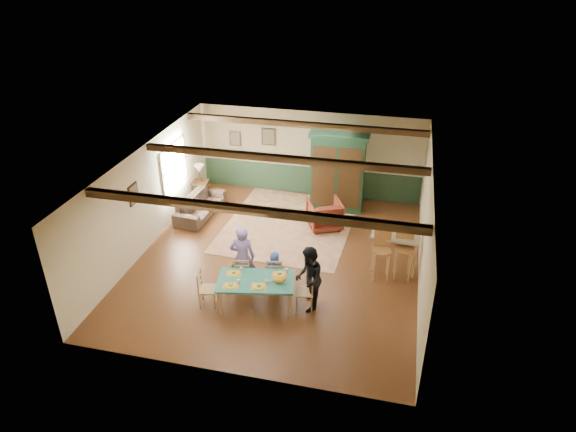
% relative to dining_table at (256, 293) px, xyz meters
% --- Properties ---
extents(floor, '(8.00, 8.00, 0.00)m').
position_rel_dining_table_xyz_m(floor, '(0.01, 1.94, -0.35)').
color(floor, '#4C2915').
rests_on(floor, ground).
extents(wall_back, '(7.00, 0.02, 2.70)m').
position_rel_dining_table_xyz_m(wall_back, '(0.01, 5.94, 1.00)').
color(wall_back, beige).
rests_on(wall_back, floor).
extents(wall_left, '(0.02, 8.00, 2.70)m').
position_rel_dining_table_xyz_m(wall_left, '(-3.49, 1.94, 1.00)').
color(wall_left, beige).
rests_on(wall_left, floor).
extents(wall_right, '(0.02, 8.00, 2.70)m').
position_rel_dining_table_xyz_m(wall_right, '(3.51, 1.94, 1.00)').
color(wall_right, beige).
rests_on(wall_right, floor).
extents(ceiling, '(7.00, 8.00, 0.02)m').
position_rel_dining_table_xyz_m(ceiling, '(0.01, 1.94, 2.35)').
color(ceiling, silver).
rests_on(ceiling, wall_back).
extents(wainscot_back, '(6.95, 0.03, 0.90)m').
position_rel_dining_table_xyz_m(wainscot_back, '(0.01, 5.92, 0.10)').
color(wainscot_back, '#1F3A24').
rests_on(wainscot_back, floor).
extents(ceiling_beam_front, '(6.95, 0.16, 0.16)m').
position_rel_dining_table_xyz_m(ceiling_beam_front, '(0.01, -0.36, 2.26)').
color(ceiling_beam_front, black).
rests_on(ceiling_beam_front, ceiling).
extents(ceiling_beam_mid, '(6.95, 0.16, 0.16)m').
position_rel_dining_table_xyz_m(ceiling_beam_mid, '(0.01, 2.34, 2.26)').
color(ceiling_beam_mid, black).
rests_on(ceiling_beam_mid, ceiling).
extents(ceiling_beam_back, '(6.95, 0.16, 0.16)m').
position_rel_dining_table_xyz_m(ceiling_beam_back, '(0.01, 4.94, 2.26)').
color(ceiling_beam_back, black).
rests_on(ceiling_beam_back, ceiling).
extents(window_left, '(0.06, 1.60, 1.30)m').
position_rel_dining_table_xyz_m(window_left, '(-3.46, 3.64, 1.20)').
color(window_left, white).
rests_on(window_left, wall_left).
extents(picture_left_wall, '(0.04, 0.42, 0.52)m').
position_rel_dining_table_xyz_m(picture_left_wall, '(-3.46, 1.34, 1.40)').
color(picture_left_wall, gray).
rests_on(picture_left_wall, wall_left).
extents(picture_back_a, '(0.45, 0.04, 0.55)m').
position_rel_dining_table_xyz_m(picture_back_a, '(-1.29, 5.91, 1.45)').
color(picture_back_a, gray).
rests_on(picture_back_a, wall_back).
extents(picture_back_b, '(0.38, 0.04, 0.48)m').
position_rel_dining_table_xyz_m(picture_back_b, '(-2.39, 5.91, 1.30)').
color(picture_back_b, gray).
rests_on(picture_back_b, wall_back).
extents(dining_table, '(1.81, 1.22, 0.69)m').
position_rel_dining_table_xyz_m(dining_table, '(0.00, 0.00, 0.00)').
color(dining_table, '#216B58').
rests_on(dining_table, floor).
extents(dining_chair_far_left, '(0.46, 0.47, 0.88)m').
position_rel_dining_table_xyz_m(dining_chair_far_left, '(-0.49, 0.58, 0.09)').
color(dining_chair_far_left, tan).
rests_on(dining_chair_far_left, floor).
extents(dining_chair_far_right, '(0.46, 0.47, 0.88)m').
position_rel_dining_table_xyz_m(dining_chair_far_right, '(0.24, 0.72, 0.09)').
color(dining_chair_far_right, tan).
rests_on(dining_chair_far_right, floor).
extents(dining_chair_end_left, '(0.47, 0.46, 0.88)m').
position_rel_dining_table_xyz_m(dining_chair_end_left, '(-1.04, -0.20, 0.09)').
color(dining_chair_end_left, tan).
rests_on(dining_chair_end_left, floor).
extents(dining_chair_end_right, '(0.47, 0.46, 0.88)m').
position_rel_dining_table_xyz_m(dining_chair_end_right, '(1.04, 0.20, 0.09)').
color(dining_chair_end_right, tan).
rests_on(dining_chair_end_right, floor).
extents(person_man, '(0.64, 0.48, 1.59)m').
position_rel_dining_table_xyz_m(person_man, '(-0.50, 0.66, 0.45)').
color(person_man, '#7C62A8').
rests_on(person_man, floor).
extents(person_woman, '(0.71, 0.84, 1.52)m').
position_rel_dining_table_xyz_m(person_woman, '(1.13, 0.22, 0.42)').
color(person_woman, black).
rests_on(person_woman, floor).
extents(person_child, '(0.50, 0.38, 0.93)m').
position_rel_dining_table_xyz_m(person_child, '(0.22, 0.80, 0.12)').
color(person_child, '#244092').
rests_on(person_child, floor).
extents(cat, '(0.35, 0.19, 0.17)m').
position_rel_dining_table_xyz_m(cat, '(0.52, 0.00, 0.43)').
color(cat, orange).
rests_on(cat, dining_table).
extents(place_setting_near_left, '(0.42, 0.34, 0.11)m').
position_rel_dining_table_xyz_m(place_setting_near_left, '(-0.46, -0.32, 0.40)').
color(place_setting_near_left, yellow).
rests_on(place_setting_near_left, dining_table).
extents(place_setting_near_center, '(0.42, 0.34, 0.11)m').
position_rel_dining_table_xyz_m(place_setting_near_center, '(0.13, -0.21, 0.40)').
color(place_setting_near_center, yellow).
rests_on(place_setting_near_center, dining_table).
extents(place_setting_far_left, '(0.42, 0.34, 0.11)m').
position_rel_dining_table_xyz_m(place_setting_far_left, '(-0.54, 0.13, 0.40)').
color(place_setting_far_left, yellow).
rests_on(place_setting_far_left, dining_table).
extents(place_setting_far_right, '(0.42, 0.34, 0.11)m').
position_rel_dining_table_xyz_m(place_setting_far_right, '(0.46, 0.32, 0.40)').
color(place_setting_far_right, yellow).
rests_on(place_setting_far_right, dining_table).
extents(area_rug, '(3.66, 4.28, 0.01)m').
position_rel_dining_table_xyz_m(area_rug, '(-0.13, 3.74, -0.34)').
color(area_rug, beige).
rests_on(area_rug, floor).
extents(armoire, '(1.71, 0.71, 2.40)m').
position_rel_dining_table_xyz_m(armoire, '(1.03, 5.06, 0.86)').
color(armoire, '#13301E').
rests_on(armoire, floor).
extents(armchair, '(1.18, 1.19, 0.82)m').
position_rel_dining_table_xyz_m(armchair, '(0.88, 3.84, 0.07)').
color(armchair, '#47140E').
rests_on(armchair, floor).
extents(sofa, '(0.95, 2.08, 0.59)m').
position_rel_dining_table_xyz_m(sofa, '(-2.82, 3.76, -0.05)').
color(sofa, '#382B23').
rests_on(sofa, floor).
extents(end_table, '(0.52, 0.52, 0.61)m').
position_rel_dining_table_xyz_m(end_table, '(-3.18, 4.72, -0.04)').
color(end_table, black).
rests_on(end_table, floor).
extents(table_lamp, '(0.34, 0.34, 0.56)m').
position_rel_dining_table_xyz_m(table_lamp, '(-3.18, 4.72, 0.54)').
color(table_lamp, '#DCB88E').
rests_on(table_lamp, end_table).
extents(counter_table, '(1.21, 0.77, 0.97)m').
position_rel_dining_table_xyz_m(counter_table, '(2.89, 2.21, 0.14)').
color(counter_table, '#BFB494').
rests_on(counter_table, floor).
extents(bar_stool_left, '(0.49, 0.52, 1.21)m').
position_rel_dining_table_xyz_m(bar_stool_left, '(2.60, 1.71, 0.26)').
color(bar_stool_left, '#A67340').
rests_on(bar_stool_left, floor).
extents(bar_stool_right, '(0.48, 0.52, 1.25)m').
position_rel_dining_table_xyz_m(bar_stool_right, '(3.10, 1.87, 0.28)').
color(bar_stool_right, '#A67340').
rests_on(bar_stool_right, floor).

